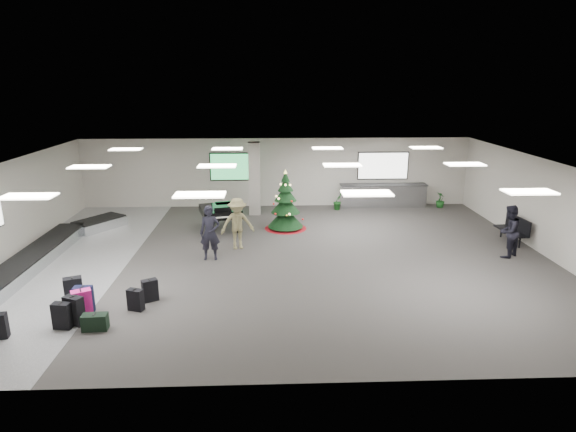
{
  "coord_description": "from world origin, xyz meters",
  "views": [
    {
      "loc": [
        -0.34,
        -15.2,
        5.76
      ],
      "look_at": [
        0.3,
        1.0,
        1.18
      ],
      "focal_mm": 30.0,
      "sensor_mm": 36.0,
      "label": 1
    }
  ],
  "objects_px": {
    "bench": "(514,228)",
    "traveler_bench": "(509,231)",
    "pink_suitcase": "(82,304)",
    "traveler_a": "(210,233)",
    "christmas_tree": "(286,209)",
    "potted_plant_right": "(440,200)",
    "potted_plant_left": "(338,201)",
    "baggage_carousel": "(42,256)",
    "service_counter": "(383,195)",
    "grand_piano": "(220,211)",
    "traveler_b": "(237,224)"
  },
  "relations": [
    {
      "from": "pink_suitcase",
      "to": "traveler_b",
      "type": "relative_size",
      "value": 0.41
    },
    {
      "from": "traveler_bench",
      "to": "traveler_a",
      "type": "bearing_deg",
      "value": -37.44
    },
    {
      "from": "pink_suitcase",
      "to": "traveler_bench",
      "type": "height_order",
      "value": "traveler_bench"
    },
    {
      "from": "baggage_carousel",
      "to": "traveler_a",
      "type": "xyz_separation_m",
      "value": [
        5.52,
        0.04,
        0.7
      ]
    },
    {
      "from": "traveler_a",
      "to": "baggage_carousel",
      "type": "bearing_deg",
      "value": 178.39
    },
    {
      "from": "bench",
      "to": "traveler_a",
      "type": "bearing_deg",
      "value": -177.06
    },
    {
      "from": "service_counter",
      "to": "potted_plant_left",
      "type": "xyz_separation_m",
      "value": [
        -2.2,
        -0.48,
        -0.15
      ]
    },
    {
      "from": "christmas_tree",
      "to": "grand_piano",
      "type": "distance_m",
      "value": 2.59
    },
    {
      "from": "pink_suitcase",
      "to": "potted_plant_right",
      "type": "distance_m",
      "value": 16.43
    },
    {
      "from": "bench",
      "to": "potted_plant_right",
      "type": "bearing_deg",
      "value": 96.59
    },
    {
      "from": "bench",
      "to": "baggage_carousel",
      "type": "bearing_deg",
      "value": -179.22
    },
    {
      "from": "baggage_carousel",
      "to": "pink_suitcase",
      "type": "relative_size",
      "value": 12.94
    },
    {
      "from": "christmas_tree",
      "to": "potted_plant_left",
      "type": "distance_m",
      "value": 3.82
    },
    {
      "from": "traveler_a",
      "to": "potted_plant_left",
      "type": "distance_m",
      "value": 8.07
    },
    {
      "from": "christmas_tree",
      "to": "potted_plant_right",
      "type": "relative_size",
      "value": 3.32
    },
    {
      "from": "potted_plant_right",
      "to": "service_counter",
      "type": "bearing_deg",
      "value": 173.99
    },
    {
      "from": "traveler_a",
      "to": "potted_plant_right",
      "type": "xyz_separation_m",
      "value": [
        9.97,
        6.41,
        -0.55
      ]
    },
    {
      "from": "baggage_carousel",
      "to": "potted_plant_left",
      "type": "relative_size",
      "value": 12.16
    },
    {
      "from": "baggage_carousel",
      "to": "traveler_a",
      "type": "bearing_deg",
      "value": 0.42
    },
    {
      "from": "bench",
      "to": "traveler_bench",
      "type": "distance_m",
      "value": 1.8
    },
    {
      "from": "baggage_carousel",
      "to": "bench",
      "type": "distance_m",
      "value": 16.5
    },
    {
      "from": "traveler_a",
      "to": "traveler_bench",
      "type": "xyz_separation_m",
      "value": [
        9.95,
        -0.15,
        -0.02
      ]
    },
    {
      "from": "baggage_carousel",
      "to": "potted_plant_right",
      "type": "relative_size",
      "value": 13.39
    },
    {
      "from": "service_counter",
      "to": "traveler_bench",
      "type": "height_order",
      "value": "traveler_bench"
    },
    {
      "from": "service_counter",
      "to": "pink_suitcase",
      "type": "bearing_deg",
      "value": -133.31
    },
    {
      "from": "baggage_carousel",
      "to": "potted_plant_right",
      "type": "distance_m",
      "value": 16.79
    },
    {
      "from": "baggage_carousel",
      "to": "grand_piano",
      "type": "height_order",
      "value": "grand_piano"
    },
    {
      "from": "traveler_a",
      "to": "potted_plant_left",
      "type": "xyz_separation_m",
      "value": [
        5.12,
        6.22,
        -0.52
      ]
    },
    {
      "from": "grand_piano",
      "to": "traveler_a",
      "type": "bearing_deg",
      "value": -105.55
    },
    {
      "from": "potted_plant_left",
      "to": "traveler_bench",
      "type": "bearing_deg",
      "value": -52.85
    },
    {
      "from": "pink_suitcase",
      "to": "baggage_carousel",
      "type": "bearing_deg",
      "value": 98.46
    },
    {
      "from": "pink_suitcase",
      "to": "traveler_a",
      "type": "xyz_separation_m",
      "value": [
        2.75,
        3.98,
        0.55
      ]
    },
    {
      "from": "traveler_a",
      "to": "potted_plant_left",
      "type": "height_order",
      "value": "traveler_a"
    },
    {
      "from": "service_counter",
      "to": "christmas_tree",
      "type": "height_order",
      "value": "christmas_tree"
    },
    {
      "from": "baggage_carousel",
      "to": "traveler_bench",
      "type": "bearing_deg",
      "value": -0.42
    },
    {
      "from": "potted_plant_left",
      "to": "potted_plant_right",
      "type": "bearing_deg",
      "value": 2.32
    },
    {
      "from": "bench",
      "to": "traveler_a",
      "type": "distance_m",
      "value": 11.0
    },
    {
      "from": "traveler_b",
      "to": "grand_piano",
      "type": "bearing_deg",
      "value": 95.72
    },
    {
      "from": "service_counter",
      "to": "baggage_carousel",
      "type": "bearing_deg",
      "value": -152.33
    },
    {
      "from": "bench",
      "to": "traveler_bench",
      "type": "height_order",
      "value": "traveler_bench"
    },
    {
      "from": "bench",
      "to": "potted_plant_right",
      "type": "relative_size",
      "value": 2.17
    },
    {
      "from": "traveler_a",
      "to": "service_counter",
      "type": "bearing_deg",
      "value": 40.42
    },
    {
      "from": "potted_plant_left",
      "to": "grand_piano",
      "type": "bearing_deg",
      "value": -150.08
    },
    {
      "from": "traveler_bench",
      "to": "potted_plant_right",
      "type": "xyz_separation_m",
      "value": [
        0.03,
        6.57,
        -0.54
      ]
    },
    {
      "from": "grand_piano",
      "to": "christmas_tree",
      "type": "bearing_deg",
      "value": -13.1
    },
    {
      "from": "traveler_a",
      "to": "traveler_bench",
      "type": "relative_size",
      "value": 1.02
    },
    {
      "from": "grand_piano",
      "to": "bench",
      "type": "distance_m",
      "value": 11.08
    },
    {
      "from": "christmas_tree",
      "to": "grand_piano",
      "type": "bearing_deg",
      "value": -177.92
    },
    {
      "from": "traveler_b",
      "to": "traveler_bench",
      "type": "bearing_deg",
      "value": -21.92
    },
    {
      "from": "grand_piano",
      "to": "bench",
      "type": "relative_size",
      "value": 1.4
    }
  ]
}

